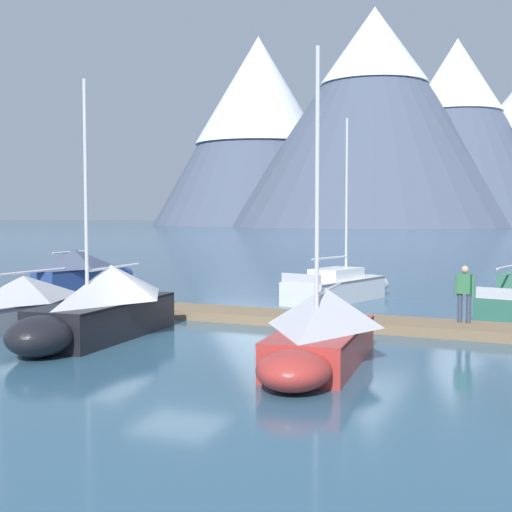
{
  "coord_description": "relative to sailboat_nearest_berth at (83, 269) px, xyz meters",
  "views": [
    {
      "loc": [
        9.13,
        -17.52,
        3.49
      ],
      "look_at": [
        0.0,
        6.0,
        2.0
      ],
      "focal_mm": 49.33,
      "sensor_mm": 36.0,
      "label": 1
    }
  ],
  "objects": [
    {
      "name": "sailboat_nearest_berth",
      "position": [
        0.0,
        0.0,
        0.0
      ],
      "size": [
        2.49,
        5.96,
        8.78
      ],
      "color": "navy",
      "rests_on": "ground"
    },
    {
      "name": "person_on_dock",
      "position": [
        18.02,
        -6.65,
        0.37
      ],
      "size": [
        0.57,
        0.31,
        1.69
      ],
      "color": "#384256",
      "rests_on": "dock"
    },
    {
      "name": "dock",
      "position": [
        10.61,
        -6.54,
        -0.75
      ],
      "size": [
        25.81,
        3.75,
        0.3
      ],
      "color": "#846B4C",
      "rests_on": "ground"
    },
    {
      "name": "mountain_west_summit",
      "position": [
        -64.93,
        192.2,
        32.57
      ],
      "size": [
        70.47,
        70.47,
        62.39
      ],
      "color": "#4C566B",
      "rests_on": "ground"
    },
    {
      "name": "mountain_shoulder_ridge",
      "position": [
        -1.26,
        193.48,
        28.34
      ],
      "size": [
        65.89,
        65.89,
        56.35
      ],
      "color": "#4C566B",
      "rests_on": "ground"
    },
    {
      "name": "sailboat_mid_dock_port",
      "position": [
        5.28,
        -11.3,
        -0.12
      ],
      "size": [
        1.9,
        6.18,
        8.84
      ],
      "color": "#93939E",
      "rests_on": "ground"
    },
    {
      "name": "sailboat_outer_slip",
      "position": [
        15.31,
        -12.55,
        -0.08
      ],
      "size": [
        2.26,
        6.05,
        7.2
      ],
      "color": "#B2332D",
      "rests_on": "ground"
    },
    {
      "name": "mountain_central_massif",
      "position": [
        -24.29,
        183.17,
        32.72
      ],
      "size": [
        87.72,
        87.72,
        65.3
      ],
      "color": "#4C566B",
      "rests_on": "ground"
    },
    {
      "name": "ground_plane",
      "position": [
        10.61,
        -10.54,
        -0.89
      ],
      "size": [
        700.0,
        700.0,
        0.0
      ],
      "primitive_type": "plane",
      "color": "#335B75"
    },
    {
      "name": "sailboat_mid_dock_starboard",
      "position": [
        8.58,
        -11.42,
        0.05
      ],
      "size": [
        2.21,
        6.56,
        7.11
      ],
      "color": "black",
      "rests_on": "ground"
    },
    {
      "name": "sailboat_far_berth",
      "position": [
        12.69,
        -0.12,
        -0.34
      ],
      "size": [
        3.47,
        6.68,
        7.41
      ],
      "color": "silver",
      "rests_on": "ground"
    }
  ]
}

